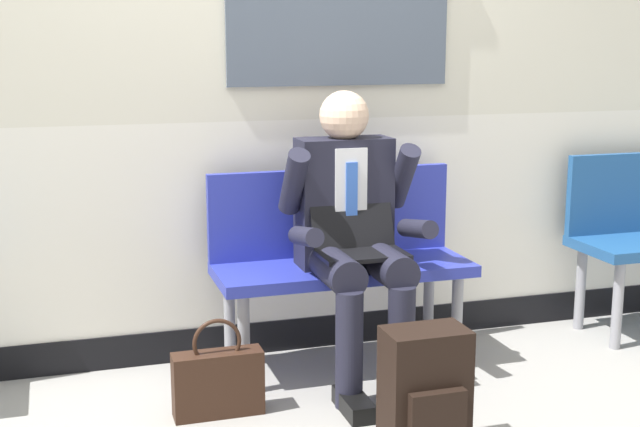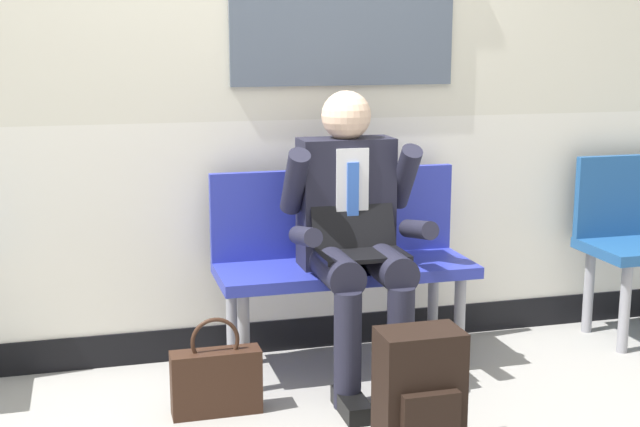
# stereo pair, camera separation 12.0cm
# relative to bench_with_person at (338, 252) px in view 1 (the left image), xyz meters

# --- Properties ---
(ground_plane) EXTENTS (18.00, 18.00, 0.00)m
(ground_plane) POSITION_rel_bench_with_person_xyz_m (-0.34, -0.33, -0.51)
(ground_plane) COLOR gray
(station_wall) EXTENTS (5.47, 0.17, 2.70)m
(station_wall) POSITION_rel_bench_with_person_xyz_m (-0.33, 0.28, 0.83)
(station_wall) COLOR beige
(station_wall) RESTS_ON ground
(bench_with_person) EXTENTS (1.12, 0.42, 0.87)m
(bench_with_person) POSITION_rel_bench_with_person_xyz_m (0.00, 0.00, 0.00)
(bench_with_person) COLOR #28339E
(bench_with_person) RESTS_ON ground
(person_seated) EXTENTS (0.57, 0.70, 1.23)m
(person_seated) POSITION_rel_bench_with_person_xyz_m (-0.00, -0.20, 0.14)
(person_seated) COLOR #1E1E2D
(person_seated) RESTS_ON ground
(backpack) EXTENTS (0.29, 0.22, 0.46)m
(backpack) POSITION_rel_bench_with_person_xyz_m (0.01, -0.93, -0.29)
(backpack) COLOR black
(backpack) RESTS_ON ground
(handbag) EXTENTS (0.35, 0.11, 0.39)m
(handbag) POSITION_rel_bench_with_person_xyz_m (-0.62, -0.39, -0.38)
(handbag) COLOR #331E14
(handbag) RESTS_ON ground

